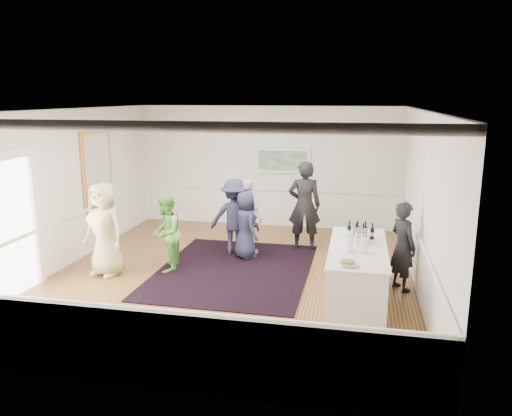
% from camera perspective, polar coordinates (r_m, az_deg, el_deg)
% --- Properties ---
extents(floor, '(8.00, 8.00, 0.00)m').
position_cam_1_polar(floor, '(9.91, -2.83, -7.65)').
color(floor, olive).
rests_on(floor, ground).
extents(ceiling, '(7.00, 8.00, 0.02)m').
position_cam_1_polar(ceiling, '(9.30, -3.05, 11.18)').
color(ceiling, white).
rests_on(ceiling, wall_back).
extents(wall_left, '(0.02, 8.00, 3.20)m').
position_cam_1_polar(wall_left, '(10.88, -21.08, 2.09)').
color(wall_left, white).
rests_on(wall_left, floor).
extents(wall_right, '(0.02, 8.00, 3.20)m').
position_cam_1_polar(wall_right, '(9.26, 18.55, 0.53)').
color(wall_right, white).
rests_on(wall_right, floor).
extents(wall_back, '(7.00, 0.02, 3.20)m').
position_cam_1_polar(wall_back, '(13.33, 1.38, 4.75)').
color(wall_back, white).
rests_on(wall_back, floor).
extents(wall_front, '(7.00, 0.02, 3.20)m').
position_cam_1_polar(wall_front, '(5.82, -12.88, -6.13)').
color(wall_front, white).
rests_on(wall_front, floor).
extents(wainscoting, '(7.00, 8.00, 1.00)m').
position_cam_1_polar(wainscoting, '(9.75, -2.86, -4.89)').
color(wainscoting, white).
rests_on(wainscoting, floor).
extents(mirror, '(0.05, 1.25, 1.85)m').
position_cam_1_polar(mirror, '(11.93, -17.64, 4.18)').
color(mirror, '#F49A47').
rests_on(mirror, wall_left).
extents(doorway, '(0.10, 1.78, 2.56)m').
position_cam_1_polar(doorway, '(9.38, -26.89, -1.18)').
color(doorway, white).
rests_on(doorway, wall_left).
extents(landscape_painting, '(1.44, 0.06, 0.66)m').
position_cam_1_polar(landscape_painting, '(13.19, 3.06, 5.44)').
color(landscape_painting, white).
rests_on(landscape_painting, wall_back).
extents(area_rug, '(3.01, 3.94, 0.02)m').
position_cam_1_polar(area_rug, '(10.15, -2.53, -7.09)').
color(area_rug, black).
rests_on(area_rug, floor).
extents(serving_table, '(0.94, 2.48, 1.00)m').
position_cam_1_polar(serving_table, '(8.60, 11.45, -7.55)').
color(serving_table, silver).
rests_on(serving_table, floor).
extents(bartender, '(0.66, 0.71, 1.63)m').
position_cam_1_polar(bartender, '(9.33, 16.44, -4.21)').
color(bartender, black).
rests_on(bartender, floor).
extents(guest_tan, '(1.02, 0.80, 1.84)m').
position_cam_1_polar(guest_tan, '(10.09, -16.97, -2.35)').
color(guest_tan, tan).
rests_on(guest_tan, floor).
extents(guest_green, '(0.72, 0.85, 1.57)m').
position_cam_1_polar(guest_green, '(10.08, -10.26, -2.82)').
color(guest_green, '#5EA642').
rests_on(guest_green, floor).
extents(guest_lilac, '(1.01, 0.96, 1.68)m').
position_cam_1_polar(guest_lilac, '(10.95, -0.98, -1.05)').
color(guest_lilac, silver).
rests_on(guest_lilac, floor).
extents(guest_dark_a, '(1.13, 0.69, 1.69)m').
position_cam_1_polar(guest_dark_a, '(10.96, -2.47, -1.04)').
color(guest_dark_a, '#22223A').
rests_on(guest_dark_a, floor).
extents(guest_dark_b, '(0.79, 0.57, 2.03)m').
position_cam_1_polar(guest_dark_b, '(11.36, 5.55, 0.30)').
color(guest_dark_b, black).
rests_on(guest_dark_b, floor).
extents(guest_navy, '(0.81, 0.85, 1.47)m').
position_cam_1_polar(guest_navy, '(10.72, -1.20, -1.94)').
color(guest_navy, '#22223A').
rests_on(guest_navy, floor).
extents(wine_bottles, '(0.47, 0.25, 0.31)m').
position_cam_1_polar(wine_bottles, '(8.92, 11.86, -2.43)').
color(wine_bottles, black).
rests_on(wine_bottles, serving_table).
extents(juice_pitchers, '(0.39, 0.40, 0.24)m').
position_cam_1_polar(juice_pitchers, '(8.20, 11.06, -3.98)').
color(juice_pitchers, '#69BA42').
rests_on(juice_pitchers, serving_table).
extents(ice_bucket, '(0.26, 0.26, 0.25)m').
position_cam_1_polar(ice_bucket, '(8.63, 11.78, -3.21)').
color(ice_bucket, silver).
rests_on(ice_bucket, serving_table).
extents(nut_bowl, '(0.28, 0.28, 0.07)m').
position_cam_1_polar(nut_bowl, '(7.49, 10.52, -6.23)').
color(nut_bowl, white).
rests_on(nut_bowl, serving_table).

